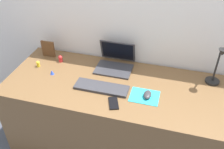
{
  "coord_description": "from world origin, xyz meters",
  "views": [
    {
      "loc": [
        0.39,
        -1.48,
        1.94
      ],
      "look_at": [
        -0.03,
        0.0,
        0.83
      ],
      "focal_mm": 40.25,
      "sensor_mm": 36.0,
      "label": 1
    }
  ],
  "objects_px": {
    "laptop": "(115,61)",
    "mouse": "(147,95)",
    "toy_figurine_yellow": "(38,64)",
    "picture_frame": "(48,49)",
    "keyboard": "(102,87)",
    "desk_lamp": "(217,67)",
    "toy_figurine_blue": "(52,72)",
    "toy_figurine_red": "(61,59)",
    "cell_phone": "(114,103)"
  },
  "relations": [
    {
      "from": "picture_frame",
      "to": "toy_figurine_red",
      "type": "bearing_deg",
      "value": -21.38
    },
    {
      "from": "keyboard",
      "to": "cell_phone",
      "type": "height_order",
      "value": "keyboard"
    },
    {
      "from": "toy_figurine_yellow",
      "to": "cell_phone",
      "type": "bearing_deg",
      "value": -20.56
    },
    {
      "from": "mouse",
      "to": "desk_lamp",
      "type": "distance_m",
      "value": 0.56
    },
    {
      "from": "keyboard",
      "to": "mouse",
      "type": "bearing_deg",
      "value": -0.5
    },
    {
      "from": "laptop",
      "to": "cell_phone",
      "type": "xyz_separation_m",
      "value": [
        0.11,
        -0.46,
        -0.05
      ]
    },
    {
      "from": "toy_figurine_red",
      "to": "cell_phone",
      "type": "bearing_deg",
      "value": -34.19
    },
    {
      "from": "toy_figurine_blue",
      "to": "picture_frame",
      "type": "bearing_deg",
      "value": 121.68
    },
    {
      "from": "cell_phone",
      "to": "toy_figurine_yellow",
      "type": "xyz_separation_m",
      "value": [
        -0.74,
        0.28,
        0.02
      ]
    },
    {
      "from": "laptop",
      "to": "cell_phone",
      "type": "height_order",
      "value": "laptop"
    },
    {
      "from": "desk_lamp",
      "to": "toy_figurine_red",
      "type": "distance_m",
      "value": 1.28
    },
    {
      "from": "toy_figurine_yellow",
      "to": "toy_figurine_red",
      "type": "bearing_deg",
      "value": 39.44
    },
    {
      "from": "picture_frame",
      "to": "desk_lamp",
      "type": "bearing_deg",
      "value": -1.5
    },
    {
      "from": "cell_phone",
      "to": "toy_figurine_red",
      "type": "xyz_separation_m",
      "value": [
        -0.59,
        0.4,
        0.03
      ]
    },
    {
      "from": "mouse",
      "to": "toy_figurine_red",
      "type": "relative_size",
      "value": 1.57
    },
    {
      "from": "cell_phone",
      "to": "picture_frame",
      "type": "distance_m",
      "value": 0.87
    },
    {
      "from": "desk_lamp",
      "to": "toy_figurine_red",
      "type": "xyz_separation_m",
      "value": [
        -1.27,
        -0.02,
        -0.13
      ]
    },
    {
      "from": "mouse",
      "to": "toy_figurine_yellow",
      "type": "distance_m",
      "value": 0.97
    },
    {
      "from": "cell_phone",
      "to": "toy_figurine_red",
      "type": "relative_size",
      "value": 2.1
    },
    {
      "from": "keyboard",
      "to": "toy_figurine_red",
      "type": "distance_m",
      "value": 0.53
    },
    {
      "from": "keyboard",
      "to": "desk_lamp",
      "type": "xyz_separation_m",
      "value": [
        0.81,
        0.28,
        0.15
      ]
    },
    {
      "from": "toy_figurine_red",
      "to": "toy_figurine_blue",
      "type": "bearing_deg",
      "value": -86.07
    },
    {
      "from": "mouse",
      "to": "cell_phone",
      "type": "bearing_deg",
      "value": -147.8
    },
    {
      "from": "keyboard",
      "to": "mouse",
      "type": "relative_size",
      "value": 4.27
    },
    {
      "from": "keyboard",
      "to": "toy_figurine_red",
      "type": "relative_size",
      "value": 6.73
    },
    {
      "from": "cell_phone",
      "to": "laptop",
      "type": "bearing_deg",
      "value": 82.36
    },
    {
      "from": "mouse",
      "to": "picture_frame",
      "type": "distance_m",
      "value": 1.0
    },
    {
      "from": "mouse",
      "to": "cell_phone",
      "type": "distance_m",
      "value": 0.26
    },
    {
      "from": "mouse",
      "to": "picture_frame",
      "type": "bearing_deg",
      "value": 161.35
    },
    {
      "from": "laptop",
      "to": "cell_phone",
      "type": "relative_size",
      "value": 2.34
    },
    {
      "from": "desk_lamp",
      "to": "toy_figurine_yellow",
      "type": "xyz_separation_m",
      "value": [
        -1.42,
        -0.14,
        -0.13
      ]
    },
    {
      "from": "laptop",
      "to": "desk_lamp",
      "type": "bearing_deg",
      "value": -2.97
    },
    {
      "from": "keyboard",
      "to": "toy_figurine_red",
      "type": "height_order",
      "value": "toy_figurine_red"
    },
    {
      "from": "keyboard",
      "to": "toy_figurine_red",
      "type": "bearing_deg",
      "value": 150.26
    },
    {
      "from": "keyboard",
      "to": "toy_figurine_yellow",
      "type": "xyz_separation_m",
      "value": [
        -0.61,
        0.14,
        0.02
      ]
    },
    {
      "from": "mouse",
      "to": "desk_lamp",
      "type": "xyz_separation_m",
      "value": [
        0.46,
        0.28,
        0.14
      ]
    },
    {
      "from": "cell_phone",
      "to": "toy_figurine_red",
      "type": "height_order",
      "value": "toy_figurine_red"
    },
    {
      "from": "laptop",
      "to": "picture_frame",
      "type": "height_order",
      "value": "laptop"
    },
    {
      "from": "keyboard",
      "to": "desk_lamp",
      "type": "bearing_deg",
      "value": 19.07
    },
    {
      "from": "desk_lamp",
      "to": "toy_figurine_yellow",
      "type": "distance_m",
      "value": 1.43
    },
    {
      "from": "laptop",
      "to": "mouse",
      "type": "bearing_deg",
      "value": -44.76
    },
    {
      "from": "desk_lamp",
      "to": "keyboard",
      "type": "bearing_deg",
      "value": -160.93
    },
    {
      "from": "toy_figurine_yellow",
      "to": "picture_frame",
      "type": "bearing_deg",
      "value": 86.81
    },
    {
      "from": "desk_lamp",
      "to": "toy_figurine_blue",
      "type": "xyz_separation_m",
      "value": [
        -1.26,
        -0.21,
        -0.14
      ]
    },
    {
      "from": "desk_lamp",
      "to": "picture_frame",
      "type": "bearing_deg",
      "value": 178.5
    },
    {
      "from": "toy_figurine_blue",
      "to": "toy_figurine_red",
      "type": "height_order",
      "value": "toy_figurine_red"
    },
    {
      "from": "toy_figurine_red",
      "to": "desk_lamp",
      "type": "bearing_deg",
      "value": 0.81
    },
    {
      "from": "mouse",
      "to": "toy_figurine_yellow",
      "type": "xyz_separation_m",
      "value": [
        -0.96,
        0.14,
        0.01
      ]
    },
    {
      "from": "mouse",
      "to": "keyboard",
      "type": "bearing_deg",
      "value": 179.5
    },
    {
      "from": "laptop",
      "to": "toy_figurine_blue",
      "type": "bearing_deg",
      "value": -151.63
    }
  ]
}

